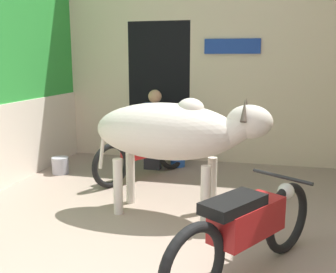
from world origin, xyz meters
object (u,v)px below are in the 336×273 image
(motorcycle_near, at_px, (247,227))
(bucket, at_px, (60,165))
(plastic_stool, at_px, (178,153))
(shopkeeper_seated, at_px, (154,127))
(motorcycle_far, at_px, (144,150))
(cow, at_px, (173,132))

(motorcycle_near, bearing_deg, bucket, 141.79)
(plastic_stool, relative_size, bucket, 1.69)
(shopkeeper_seated, xyz_separation_m, bucket, (-1.34, -0.72, -0.55))
(motorcycle_far, bearing_deg, plastic_stool, 64.93)
(cow, distance_m, shopkeeper_seated, 2.06)
(shopkeeper_seated, relative_size, bucket, 4.95)
(cow, xyz_separation_m, motorcycle_near, (0.90, -1.18, -0.53))
(motorcycle_near, bearing_deg, shopkeeper_seated, 118.22)
(bucket, bearing_deg, motorcycle_far, 4.41)
(cow, height_order, shopkeeper_seated, cow)
(cow, xyz_separation_m, motorcycle_far, (-0.74, 1.28, -0.54))
(motorcycle_far, distance_m, shopkeeper_seated, 0.67)
(motorcycle_far, relative_size, plastic_stool, 3.88)
(motorcycle_near, distance_m, shopkeeper_seated, 3.50)
(cow, xyz_separation_m, plastic_stool, (-0.39, 2.03, -0.73))
(motorcycle_near, bearing_deg, cow, 127.08)
(motorcycle_near, bearing_deg, plastic_stool, 111.75)
(bucket, bearing_deg, plastic_stool, 26.83)
(motorcycle_far, xyz_separation_m, shopkeeper_seated, (-0.01, 0.62, 0.26))
(shopkeeper_seated, bearing_deg, cow, -68.22)
(bucket, bearing_deg, motorcycle_near, -38.21)
(cow, height_order, bucket, cow)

